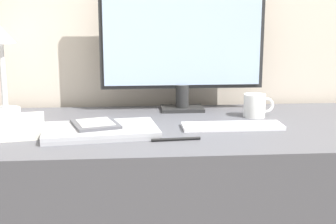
# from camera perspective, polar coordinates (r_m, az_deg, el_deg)

# --- Properties ---
(monitor) EXTENTS (0.60, 0.11, 0.48)m
(monitor) POSITION_cam_1_polar(r_m,az_deg,el_deg) (1.72, 1.78, 8.90)
(monitor) COLOR #262626
(monitor) RESTS_ON desk
(keyboard) EXTENTS (0.32, 0.10, 0.01)m
(keyboard) POSITION_cam_1_polar(r_m,az_deg,el_deg) (1.50, 7.86, -1.68)
(keyboard) COLOR silver
(keyboard) RESTS_ON desk
(laptop) EXTENTS (0.36, 0.25, 0.02)m
(laptop) POSITION_cam_1_polar(r_m,az_deg,el_deg) (1.42, -8.26, -2.25)
(laptop) COLOR #A3A3A8
(laptop) RESTS_ON desk
(ereader) EXTENTS (0.17, 0.18, 0.01)m
(ereader) POSITION_cam_1_polar(r_m,az_deg,el_deg) (1.44, -8.85, -1.41)
(ereader) COLOR #4C4C51
(ereader) RESTS_ON laptop
(desk_lamp) EXTENTS (0.10, 0.10, 0.31)m
(desk_lamp) POSITION_cam_1_polar(r_m,az_deg,el_deg) (1.76, -19.64, 6.51)
(desk_lamp) COLOR white
(desk_lamp) RESTS_ON desk
(notebook) EXTENTS (0.25, 0.30, 0.03)m
(notebook) POSITION_cam_1_polar(r_m,az_deg,el_deg) (1.53, -18.79, -1.68)
(notebook) COLOR silver
(notebook) RESTS_ON desk
(coffee_mug) EXTENTS (0.11, 0.08, 0.08)m
(coffee_mug) POSITION_cam_1_polar(r_m,az_deg,el_deg) (1.66, 10.59, 0.79)
(coffee_mug) COLOR white
(coffee_mug) RESTS_ON desk
(pen) EXTENTS (0.14, 0.02, 0.01)m
(pen) POSITION_cam_1_polar(r_m,az_deg,el_deg) (1.34, 0.97, -3.33)
(pen) COLOR black
(pen) RESTS_ON desk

